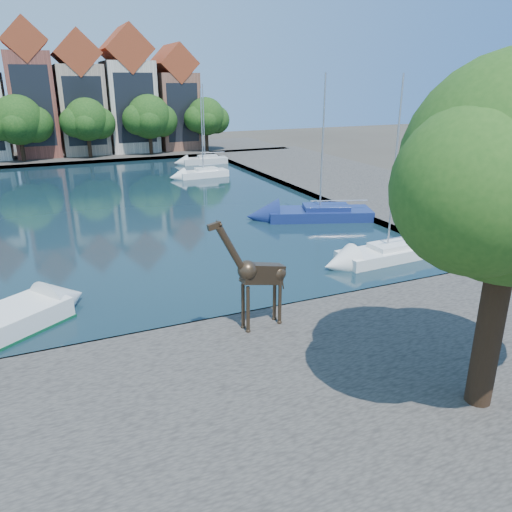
% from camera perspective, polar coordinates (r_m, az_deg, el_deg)
% --- Properties ---
extents(ground, '(160.00, 160.00, 0.00)m').
position_cam_1_polar(ground, '(21.67, -9.02, -8.90)').
color(ground, '#38332B').
rests_on(ground, ground).
extents(water_basin, '(38.00, 50.00, 0.08)m').
position_cam_1_polar(water_basin, '(44.00, -17.18, 5.32)').
color(water_basin, black).
rests_on(water_basin, ground).
extents(near_quay, '(50.00, 14.00, 0.50)m').
position_cam_1_polar(near_quay, '(15.92, -2.14, -19.34)').
color(near_quay, '#4D4943').
rests_on(near_quay, ground).
extents(far_quay, '(60.00, 16.00, 0.50)m').
position_cam_1_polar(far_quay, '(75.36, -20.33, 10.81)').
color(far_quay, '#4D4943').
rests_on(far_quay, ground).
extents(right_quay, '(14.00, 52.00, 0.50)m').
position_cam_1_polar(right_quay, '(52.70, 11.04, 8.32)').
color(right_quay, '#4D4943').
rests_on(right_quay, ground).
extents(townhouse_center, '(5.44, 9.18, 16.93)m').
position_cam_1_polar(townhouse_center, '(74.58, -24.26, 16.54)').
color(townhouse_center, brown).
rests_on(townhouse_center, far_quay).
extents(townhouse_east_inner, '(5.94, 9.18, 15.79)m').
position_cam_1_polar(townhouse_east_inner, '(74.87, -19.44, 16.64)').
color(townhouse_east_inner, tan).
rests_on(townhouse_east_inner, far_quay).
extents(townhouse_east_mid, '(6.43, 9.18, 16.65)m').
position_cam_1_polar(townhouse_east_mid, '(75.69, -14.36, 17.42)').
color(townhouse_east_mid, beige).
rests_on(townhouse_east_mid, far_quay).
extents(townhouse_east_end, '(5.44, 9.18, 14.43)m').
position_cam_1_polar(townhouse_east_end, '(77.10, -9.33, 17.04)').
color(townhouse_east_end, brown).
rests_on(townhouse_east_end, far_quay).
extents(far_tree_mid_west, '(7.80, 6.00, 8.00)m').
position_cam_1_polar(far_tree_mid_west, '(69.25, -25.45, 13.69)').
color(far_tree_mid_west, '#332114').
rests_on(far_tree_mid_west, far_quay).
extents(far_tree_mid_east, '(7.02, 5.40, 7.52)m').
position_cam_1_polar(far_tree_mid_east, '(69.55, -18.69, 14.41)').
color(far_tree_mid_east, '#332114').
rests_on(far_tree_mid_east, far_quay).
extents(far_tree_east, '(7.54, 5.80, 7.84)m').
position_cam_1_polar(far_tree_east, '(70.75, -12.04, 15.15)').
color(far_tree_east, '#332114').
rests_on(far_tree_east, far_quay).
extents(far_tree_far_east, '(6.76, 5.20, 7.36)m').
position_cam_1_polar(far_tree_far_east, '(72.82, -5.66, 15.45)').
color(far_tree_far_east, '#332114').
rests_on(far_tree_far_east, far_quay).
extents(giraffe_statue, '(3.36, 0.75, 4.79)m').
position_cam_1_polar(giraffe_statue, '(20.02, 0.13, -2.09)').
color(giraffe_statue, '#3B2B1D').
rests_on(giraffe_statue, near_quay).
extents(sailboat_right_a, '(6.27, 2.49, 10.47)m').
position_cam_1_polar(sailboat_right_a, '(30.64, 14.76, 0.58)').
color(sailboat_right_a, white).
rests_on(sailboat_right_a, water_basin).
extents(sailboat_right_b, '(8.27, 5.24, 10.60)m').
position_cam_1_polar(sailboat_right_b, '(38.60, 7.29, 5.05)').
color(sailboat_right_b, navy).
rests_on(sailboat_right_b, water_basin).
extents(sailboat_right_c, '(5.42, 2.16, 9.25)m').
position_cam_1_polar(sailboat_right_c, '(55.49, -6.03, 9.52)').
color(sailboat_right_c, white).
rests_on(sailboat_right_c, water_basin).
extents(sailboat_right_d, '(5.67, 2.47, 9.57)m').
position_cam_1_polar(sailboat_right_d, '(64.53, -5.85, 10.97)').
color(sailboat_right_d, silver).
rests_on(sailboat_right_d, water_basin).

